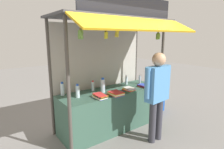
# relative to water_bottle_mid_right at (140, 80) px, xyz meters

# --- Properties ---
(ground_plane) EXTENTS (20.00, 20.00, 0.00)m
(ground_plane) POSITION_rel_water_bottle_mid_right_xyz_m (-0.88, -0.04, -0.96)
(ground_plane) COLOR slate
(stall_counter) EXTENTS (2.29, 0.77, 0.85)m
(stall_counter) POSITION_rel_water_bottle_mid_right_xyz_m (-0.88, -0.04, -0.53)
(stall_counter) COLOR #385B4C
(stall_counter) RESTS_ON ground
(stall_structure) EXTENTS (2.49, 1.59, 2.70)m
(stall_structure) POSITION_rel_water_bottle_mid_right_xyz_m (-0.88, 0.06, 0.68)
(stall_structure) COLOR #4C4742
(stall_structure) RESTS_ON ground
(water_bottle_mid_right) EXTENTS (0.06, 0.06, 0.23)m
(water_bottle_mid_right) POSITION_rel_water_bottle_mid_right_xyz_m (0.00, 0.00, 0.00)
(water_bottle_mid_right) COLOR silver
(water_bottle_mid_right) RESTS_ON stall_counter
(water_bottle_center) EXTENTS (0.08, 0.08, 0.27)m
(water_bottle_center) POSITION_rel_water_bottle_mid_right_xyz_m (-1.86, 0.27, 0.02)
(water_bottle_center) COLOR silver
(water_bottle_center) RESTS_ON stall_counter
(water_bottle_front_left) EXTENTS (0.06, 0.06, 0.22)m
(water_bottle_front_left) POSITION_rel_water_bottle_mid_right_xyz_m (-0.30, 0.16, -0.00)
(water_bottle_front_left) COLOR silver
(water_bottle_front_left) RESTS_ON stall_counter
(water_bottle_left) EXTENTS (0.07, 0.07, 0.26)m
(water_bottle_left) POSITION_rel_water_bottle_mid_right_xyz_m (-1.67, -0.02, 0.02)
(water_bottle_left) COLOR silver
(water_bottle_left) RESTS_ON stall_counter
(water_bottle_right) EXTENTS (0.06, 0.06, 0.22)m
(water_bottle_right) POSITION_rel_water_bottle_mid_right_xyz_m (-1.22, 0.18, -0.00)
(water_bottle_right) COLOR silver
(water_bottle_right) RESTS_ON stall_counter
(water_bottle_far_right) EXTENTS (0.09, 0.09, 0.31)m
(water_bottle_far_right) POSITION_rel_water_bottle_mid_right_xyz_m (-1.11, -0.03, 0.04)
(water_bottle_far_right) COLOR silver
(water_bottle_far_right) RESTS_ON stall_counter
(magazine_stack_far_left) EXTENTS (0.22, 0.30, 0.07)m
(magazine_stack_far_left) POSITION_rel_water_bottle_mid_right_xyz_m (-1.35, -0.29, -0.07)
(magazine_stack_far_left) COLOR blue
(magazine_stack_far_left) RESTS_ON stall_counter
(magazine_stack_rear_center) EXTENTS (0.20, 0.25, 0.05)m
(magazine_stack_rear_center) POSITION_rel_water_bottle_mid_right_xyz_m (-0.13, -0.24, -0.08)
(magazine_stack_rear_center) COLOR orange
(magazine_stack_rear_center) RESTS_ON stall_counter
(magazine_stack_mid_left) EXTENTS (0.21, 0.27, 0.07)m
(magazine_stack_mid_left) POSITION_rel_water_bottle_mid_right_xyz_m (-0.62, -0.29, -0.07)
(magazine_stack_mid_left) COLOR green
(magazine_stack_mid_left) RESTS_ON stall_counter
(magazine_stack_front_right) EXTENTS (0.24, 0.30, 0.07)m
(magazine_stack_front_right) POSITION_rel_water_bottle_mid_right_xyz_m (-1.01, -0.34, -0.07)
(magazine_stack_front_right) COLOR blue
(magazine_stack_front_right) RESTS_ON stall_counter
(banana_bunch_inner_right) EXTENTS (0.08, 0.08, 0.27)m
(banana_bunch_inner_right) POSITION_rel_water_bottle_mid_right_xyz_m (-1.36, -0.52, 1.05)
(banana_bunch_inner_right) COLOR #332D23
(banana_bunch_leftmost) EXTENTS (0.09, 0.09, 0.25)m
(banana_bunch_leftmost) POSITION_rel_water_bottle_mid_right_xyz_m (-1.13, -0.52, 1.08)
(banana_bunch_leftmost) COLOR #332D23
(banana_bunch_inner_left) EXTENTS (0.11, 0.10, 0.27)m
(banana_bunch_inner_left) POSITION_rel_water_bottle_mid_right_xyz_m (-1.83, -0.52, 1.06)
(banana_bunch_inner_left) COLOR #332D23
(banana_bunch_rightmost) EXTENTS (0.11, 0.11, 0.29)m
(banana_bunch_rightmost) POSITION_rel_water_bottle_mid_right_xyz_m (-0.04, -0.52, 1.04)
(banana_bunch_rightmost) COLOR #332D23
(vendor_person) EXTENTS (0.65, 0.25, 1.71)m
(vendor_person) POSITION_rel_water_bottle_mid_right_xyz_m (-0.52, -0.97, 0.07)
(vendor_person) COLOR #383842
(vendor_person) RESTS_ON ground
(plastic_crate) EXTENTS (0.43, 0.43, 0.29)m
(plastic_crate) POSITION_rel_water_bottle_mid_right_xyz_m (0.62, 0.05, -0.81)
(plastic_crate) COLOR #194CB2
(plastic_crate) RESTS_ON ground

